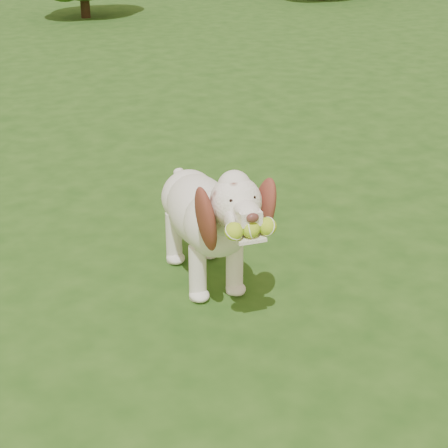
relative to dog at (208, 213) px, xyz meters
name	(u,v)px	position (x,y,z in m)	size (l,w,h in m)	color
ground	(168,290)	(-0.21, 0.03, -0.38)	(80.00, 80.00, 0.00)	#1F4614
dog	(208,213)	(0.00, 0.00, 0.00)	(0.45, 1.10, 0.72)	white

